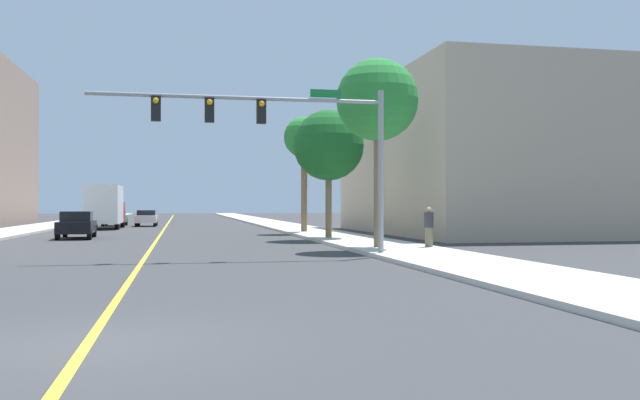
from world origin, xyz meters
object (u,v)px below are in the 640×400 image
at_px(palm_near, 377,101).
at_px(palm_far, 304,140).
at_px(car_white, 147,218).
at_px(delivery_truck, 105,206).
at_px(palm_mid, 329,146).
at_px(car_green, 115,218).
at_px(pedestrian, 429,227).
at_px(traffic_signal_mast, 283,128).
at_px(car_black, 77,225).

height_order(palm_near, palm_far, palm_near).
xyz_separation_m(car_white, delivery_truck, (-2.81, -5.86, 1.01)).
height_order(palm_mid, palm_far, palm_far).
relative_size(car_white, car_green, 0.92).
relative_size(palm_near, palm_mid, 1.15).
relative_size(palm_mid, pedestrian, 4.13).
xyz_separation_m(palm_near, delivery_truck, (-13.54, 27.74, -4.36)).
height_order(traffic_signal_mast, car_green, traffic_signal_mast).
xyz_separation_m(palm_near, car_white, (-10.72, 33.60, -5.37)).
relative_size(car_black, car_green, 1.05).
relative_size(car_black, car_white, 1.14).
xyz_separation_m(traffic_signal_mast, delivery_truck, (-9.16, 30.95, -2.79)).
bearing_deg(car_white, palm_mid, -67.14).
height_order(palm_far, car_green, palm_far).
bearing_deg(car_green, palm_mid, -64.75).
bearing_deg(car_black, palm_far, 12.04).
bearing_deg(car_white, delivery_truck, -115.12).
bearing_deg(car_green, car_white, -30.93).
bearing_deg(palm_mid, palm_near, -88.25).
height_order(traffic_signal_mast, palm_near, palm_near).
xyz_separation_m(palm_near, car_green, (-13.50, 35.21, -5.39)).
xyz_separation_m(palm_mid, delivery_truck, (-13.29, 19.64, -3.21)).
height_order(palm_near, car_black, palm_near).
bearing_deg(traffic_signal_mast, pedestrian, 23.22).
height_order(palm_mid, car_black, palm_mid).
relative_size(palm_mid, car_green, 1.54).
bearing_deg(traffic_signal_mast, palm_far, 77.51).
bearing_deg(palm_far, delivery_truck, 139.39).
relative_size(car_white, pedestrian, 2.47).
height_order(car_black, car_white, car_black).
distance_m(palm_near, car_green, 38.10).
xyz_separation_m(traffic_signal_mast, car_black, (-9.08, 15.90, -3.77)).
relative_size(palm_far, delivery_truck, 0.99).
bearing_deg(palm_near, traffic_signal_mast, -143.74).
distance_m(palm_mid, car_black, 14.60).
bearing_deg(delivery_truck, car_black, -89.97).
relative_size(car_white, delivery_truck, 0.54).
bearing_deg(delivery_truck, palm_mid, -56.21).
distance_m(palm_near, car_white, 35.68).
xyz_separation_m(car_green, delivery_truck, (-0.03, -7.47, 1.03)).
bearing_deg(palm_near, palm_far, 90.26).
height_order(palm_near, pedestrian, palm_near).
distance_m(car_black, car_white, 21.09).
xyz_separation_m(traffic_signal_mast, palm_mid, (4.13, 11.31, 0.42)).
distance_m(palm_near, pedestrian, 5.56).
bearing_deg(pedestrian, traffic_signal_mast, 105.57).
distance_m(traffic_signal_mast, car_white, 37.55).
height_order(traffic_signal_mast, palm_far, palm_far).
relative_size(palm_near, car_white, 1.92).
relative_size(traffic_signal_mast, car_green, 2.36).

